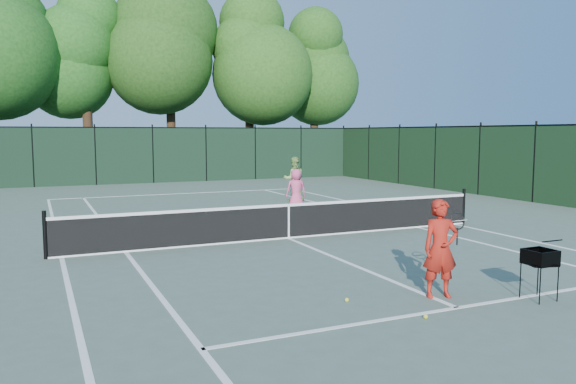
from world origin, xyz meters
name	(u,v)px	position (x,y,z in m)	size (l,w,h in m)	color
ground	(289,238)	(0.00, 0.00, 0.00)	(90.00, 90.00, 0.00)	#4C5D50
sideline_doubles_left	(62,257)	(-5.49, 0.00, 0.00)	(0.10, 23.77, 0.01)	white
sideline_doubles_right	(455,224)	(5.49, 0.00, 0.00)	(0.10, 23.77, 0.01)	white
sideline_singles_left	(126,252)	(-4.12, 0.00, 0.00)	(0.10, 23.77, 0.01)	white
sideline_singles_right	(418,227)	(4.12, 0.00, 0.00)	(0.10, 23.77, 0.01)	white
baseline_far	(180,194)	(0.00, 11.88, 0.00)	(10.97, 0.10, 0.01)	white
service_line_near	(457,308)	(0.00, -6.40, 0.00)	(8.23, 0.10, 0.01)	white
service_line_far	(216,208)	(0.00, 6.40, 0.00)	(8.23, 0.10, 0.01)	white
center_service_line	(289,238)	(0.00, 0.00, 0.00)	(0.10, 12.80, 0.01)	white
tennis_net	(289,220)	(0.00, 0.00, 0.48)	(11.69, 0.09, 1.06)	black
fence_far	(153,156)	(0.00, 18.00, 1.50)	(24.00, 0.05, 3.00)	black
tree_2	(85,46)	(-3.00, 21.80, 7.73)	(6.00, 6.00, 12.40)	black
tree_3	(169,31)	(2.00, 22.30, 9.01)	(7.00, 7.00, 14.45)	black
tree_4	(249,49)	(7.00, 21.60, 8.14)	(6.20, 6.20, 12.97)	black
tree_5	(315,61)	(12.00, 22.10, 7.71)	(5.80, 5.80, 12.23)	black
coach	(441,248)	(0.13, -5.81, 0.82)	(1.03, 0.55, 1.64)	#A61D13
player_pink	(296,190)	(2.45, 4.75, 0.74)	(0.77, 0.55, 1.47)	#DB4D7D
player_green	(294,179)	(3.55, 7.31, 0.89)	(0.98, 0.83, 1.77)	#91B95C
ball_hopper	(540,258)	(1.51, -6.60, 0.70)	(0.55, 0.55, 0.84)	black
loose_ball_near_cart	(426,317)	(-0.78, -6.62, 0.03)	(0.07, 0.07, 0.07)	gold
loose_ball_midcourt	(347,300)	(-1.42, -5.41, 0.03)	(0.07, 0.07, 0.07)	#D3E32E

